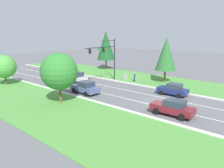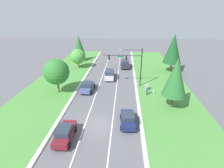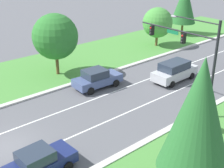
{
  "view_description": "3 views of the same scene",
  "coord_description": "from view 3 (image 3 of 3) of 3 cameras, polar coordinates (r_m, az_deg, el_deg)",
  "views": [
    {
      "loc": [
        -24.28,
        -12.5,
        8.54
      ],
      "look_at": [
        0.64,
        9.06,
        0.88
      ],
      "focal_mm": 35.0,
      "sensor_mm": 36.0,
      "label": 1
    },
    {
      "loc": [
        3.17,
        -19.05,
        13.93
      ],
      "look_at": [
        0.97,
        11.47,
        1.15
      ],
      "focal_mm": 28.0,
      "sensor_mm": 36.0,
      "label": 2
    },
    {
      "loc": [
        17.57,
        -5.83,
        12.25
      ],
      "look_at": [
        -0.44,
        9.67,
        1.65
      ],
      "focal_mm": 50.0,
      "sensor_mm": 36.0,
      "label": 3
    }
  ],
  "objects": [
    {
      "name": "oak_far_left_tree",
      "position": [
        41.31,
        8.33,
        11.05
      ],
      "size": [
        3.87,
        3.87,
        5.08
      ],
      "color": "brown",
      "rests_on": "ground_plane"
    },
    {
      "name": "slate_blue_sedan",
      "position": [
        29.08,
        -2.78,
        1.02
      ],
      "size": [
        2.34,
        4.7,
        1.8
      ],
      "rotation": [
        0.0,
        0.0,
        -0.06
      ],
      "color": "#475684",
      "rests_on": "ground_plane"
    },
    {
      "name": "fire_hydrant",
      "position": [
        21.89,
        17.49,
        -10.2
      ],
      "size": [
        0.34,
        0.2,
        0.7
      ],
      "color": "#B7B7BC",
      "rests_on": "ground_plane"
    },
    {
      "name": "oak_near_left_tree",
      "position": [
        31.52,
        -10.34,
        8.52
      ],
      "size": [
        4.55,
        4.55,
        6.31
      ],
      "color": "brown",
      "rests_on": "ground_plane"
    },
    {
      "name": "conifer_far_right_tree",
      "position": [
        14.95,
        15.54,
        -5.64
      ],
      "size": [
        3.6,
        3.6,
        7.96
      ],
      "color": "brown",
      "rests_on": "ground_plane"
    },
    {
      "name": "pedestrian",
      "position": [
        21.62,
        13.65,
        -8.28
      ],
      "size": [
        0.4,
        0.25,
        1.69
      ],
      "rotation": [
        0.0,
        0.0,
        3.22
      ],
      "color": "#232842",
      "rests_on": "ground_plane"
    },
    {
      "name": "ground_plane",
      "position": [
        22.2,
        -18.86,
        -10.94
      ],
      "size": [
        160.0,
        160.0,
        0.0
      ],
      "primitive_type": "plane",
      "color": "#5B5B60"
    },
    {
      "name": "silver_suv",
      "position": [
        31.18,
        11.37,
        2.37
      ],
      "size": [
        2.2,
        5.0,
        1.94
      ],
      "rotation": [
        0.0,
        0.0,
        0.01
      ],
      "color": "silver",
      "rests_on": "ground_plane"
    },
    {
      "name": "traffic_signal_mast",
      "position": [
        24.49,
        14.25,
        6.22
      ],
      "size": [
        7.35,
        0.41,
        7.59
      ],
      "color": "black",
      "rests_on": "ground_plane"
    },
    {
      "name": "conifer_mid_left_tree",
      "position": [
        47.56,
        13.11,
        14.24
      ],
      "size": [
        3.59,
        3.59,
        7.53
      ],
      "color": "brown",
      "rests_on": "ground_plane"
    },
    {
      "name": "navy_sedan",
      "position": [
        18.94,
        -13.19,
        -13.8
      ],
      "size": [
        2.11,
        4.24,
        1.68
      ],
      "rotation": [
        0.0,
        0.0,
        0.04
      ],
      "color": "navy",
      "rests_on": "ground_plane"
    },
    {
      "name": "lane_stripe_inner_right",
      "position": [
        20.8,
        -16.86,
        -13.24
      ],
      "size": [
        0.14,
        81.0,
        0.01
      ],
      "color": "white",
      "rests_on": "ground_plane"
    },
    {
      "name": "utility_cabinet",
      "position": [
        23.39,
        17.14,
        -7.11
      ],
      "size": [
        0.7,
        0.6,
        1.14
      ],
      "color": "#9E9E99",
      "rests_on": "ground_plane"
    }
  ]
}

